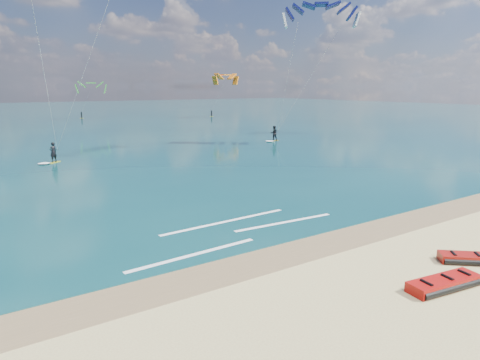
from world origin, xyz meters
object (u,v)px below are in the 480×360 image
(packed_kite_left, at_px, (443,288))
(kitesurfer_main, at_px, (62,50))
(packed_kite_mid, at_px, (473,263))
(kitesurfer_far, at_px, (298,65))

(packed_kite_left, distance_m, kitesurfer_main, 33.05)
(kitesurfer_main, bearing_deg, packed_kite_left, -121.37)
(packed_kite_mid, distance_m, kitesurfer_far, 39.20)
(packed_kite_left, height_order, kitesurfer_far, kitesurfer_far)
(packed_kite_left, distance_m, packed_kite_mid, 3.18)
(packed_kite_mid, xyz_separation_m, kitesurfer_far, (19.04, 32.92, 9.51))
(kitesurfer_main, height_order, kitesurfer_far, kitesurfer_main)
(packed_kite_left, relative_size, kitesurfer_main, 0.16)
(packed_kite_left, xyz_separation_m, packed_kite_mid, (3.12, 0.64, 0.00))
(packed_kite_left, xyz_separation_m, kitesurfer_far, (22.16, 33.56, 9.51))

